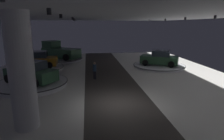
# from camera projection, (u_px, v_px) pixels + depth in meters

# --- Properties ---
(ground) EXTENTS (24.00, 44.00, 0.06)m
(ground) POSITION_uv_depth(u_px,v_px,m) (120.00, 104.00, 12.14)
(ground) COLOR silver
(ceiling_with_spotlights) EXTENTS (24.00, 44.00, 0.39)m
(ceiling_with_spotlights) POSITION_uv_depth(u_px,v_px,m) (120.00, 12.00, 10.85)
(ceiling_with_spotlights) COLOR silver
(column_left) EXTENTS (1.16, 1.16, 5.50)m
(column_left) POSITION_uv_depth(u_px,v_px,m) (22.00, 72.00, 8.80)
(column_left) COLOR silver
(column_left) RESTS_ON ground
(display_platform_far_right) EXTENTS (5.94, 5.94, 0.26)m
(display_platform_far_right) POSITION_uv_depth(u_px,v_px,m) (159.00, 66.00, 22.54)
(display_platform_far_right) COLOR silver
(display_platform_far_right) RESTS_ON ground
(display_car_far_right) EXTENTS (4.55, 3.64, 1.71)m
(display_car_far_right) POSITION_uv_depth(u_px,v_px,m) (160.00, 58.00, 22.33)
(display_car_far_right) COLOR #2D5638
(display_car_far_right) RESTS_ON display_platform_far_right
(display_platform_deep_left) EXTENTS (5.68, 5.68, 0.35)m
(display_platform_deep_left) POSITION_uv_depth(u_px,v_px,m) (62.00, 59.00, 26.46)
(display_platform_deep_left) COLOR #B7B7BC
(display_platform_deep_left) RESTS_ON ground
(pickup_truck_deep_left) EXTENTS (5.53, 4.80, 2.30)m
(pickup_truck_deep_left) POSITION_uv_depth(u_px,v_px,m) (59.00, 51.00, 26.36)
(pickup_truck_deep_left) COLOR #2D5638
(pickup_truck_deep_left) RESTS_ON display_platform_deep_left
(display_platform_far_left) EXTENTS (5.59, 5.59, 0.36)m
(display_platform_far_left) POSITION_uv_depth(u_px,v_px,m) (37.00, 68.00, 20.97)
(display_platform_far_left) COLOR #B7B7BC
(display_platform_far_left) RESTS_ON ground
(display_car_far_left) EXTENTS (4.30, 2.35, 1.71)m
(display_car_far_left) POSITION_uv_depth(u_px,v_px,m) (37.00, 60.00, 20.76)
(display_car_far_left) COLOR #B77519
(display_car_far_left) RESTS_ON display_platform_far_left
(display_platform_mid_left) EXTENTS (5.66, 5.66, 0.37)m
(display_platform_mid_left) POSITION_uv_depth(u_px,v_px,m) (32.00, 84.00, 15.55)
(display_platform_mid_left) COLOR silver
(display_platform_mid_left) RESTS_ON ground
(display_car_mid_left) EXTENTS (4.50, 3.80, 1.71)m
(display_car_mid_left) POSITION_uv_depth(u_px,v_px,m) (31.00, 73.00, 15.33)
(display_car_mid_left) COLOR #2D5638
(display_car_mid_left) RESTS_ON display_platform_mid_left
(visitor_walking_near) EXTENTS (0.32, 0.32, 1.59)m
(visitor_walking_near) POSITION_uv_depth(u_px,v_px,m) (95.00, 70.00, 17.36)
(visitor_walking_near) COLOR black
(visitor_walking_near) RESTS_ON ground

